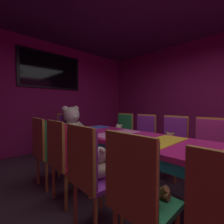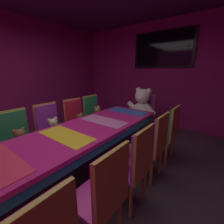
{
  "view_description": "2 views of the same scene",
  "coord_description": "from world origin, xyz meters",
  "px_view_note": "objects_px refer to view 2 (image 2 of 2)",
  "views": [
    {
      "loc": [
        -1.66,
        -0.9,
        1.16
      ],
      "look_at": [
        0.08,
        0.93,
        1.05
      ],
      "focal_mm": 24.96,
      "sensor_mm": 36.0,
      "label": 1
    },
    {
      "loc": [
        1.51,
        -1.03,
        1.54
      ],
      "look_at": [
        0.11,
        0.8,
        0.89
      ],
      "focal_mm": 24.11,
      "sensor_mm": 36.0,
      "label": 2
    }
  ],
  "objects_px": {
    "teddy_left_5": "(98,114)",
    "king_teddy_bear": "(142,105)",
    "chair_left_2": "(17,136)",
    "teddy_right_5": "(161,128)",
    "teddy_left_3": "(54,128)",
    "chair_right_4": "(156,141)",
    "throne_chair": "(145,110)",
    "chair_right_5": "(169,129)",
    "chair_left_3": "(49,126)",
    "teddy_left_4": "(81,121)",
    "banquet_table": "(67,142)",
    "teddy_left_2": "(21,140)",
    "teddy_right_3": "(125,158)",
    "chair_left_4": "(76,118)",
    "chair_right_2": "(105,191)",
    "chair_right_3": "(137,161)",
    "chair_left_5": "(93,113)",
    "wall_tv": "(162,50)"
  },
  "relations": [
    {
      "from": "teddy_right_3",
      "to": "teddy_right_5",
      "type": "bearing_deg",
      "value": -89.58
    },
    {
      "from": "chair_left_2",
      "to": "teddy_right_5",
      "type": "relative_size",
      "value": 3.08
    },
    {
      "from": "teddy_left_5",
      "to": "chair_left_2",
      "type": "bearing_deg",
      "value": -94.7
    },
    {
      "from": "teddy_left_3",
      "to": "chair_left_5",
      "type": "relative_size",
      "value": 0.33
    },
    {
      "from": "chair_left_4",
      "to": "chair_right_2",
      "type": "height_order",
      "value": "same"
    },
    {
      "from": "chair_right_4",
      "to": "throne_chair",
      "type": "xyz_separation_m",
      "value": [
        -0.84,
        1.43,
        0.0
      ]
    },
    {
      "from": "chair_left_4",
      "to": "teddy_left_5",
      "type": "xyz_separation_m",
      "value": [
        0.13,
        0.51,
        -0.01
      ]
    },
    {
      "from": "teddy_left_5",
      "to": "teddy_right_3",
      "type": "height_order",
      "value": "teddy_left_5"
    },
    {
      "from": "teddy_left_2",
      "to": "teddy_right_3",
      "type": "height_order",
      "value": "teddy_left_2"
    },
    {
      "from": "throne_chair",
      "to": "chair_right_2",
      "type": "bearing_deg",
      "value": 18.87
    },
    {
      "from": "chair_left_3",
      "to": "chair_left_4",
      "type": "xyz_separation_m",
      "value": [
        0.02,
        0.57,
        0.0
      ]
    },
    {
      "from": "teddy_right_5",
      "to": "king_teddy_bear",
      "type": "bearing_deg",
      "value": -44.47
    },
    {
      "from": "teddy_right_3",
      "to": "chair_left_3",
      "type": "bearing_deg",
      "value": -0.22
    },
    {
      "from": "chair_left_2",
      "to": "teddy_left_5",
      "type": "distance_m",
      "value": 1.61
    },
    {
      "from": "teddy_left_3",
      "to": "chair_right_2",
      "type": "xyz_separation_m",
      "value": [
        1.57,
        -0.53,
        0.01
      ]
    },
    {
      "from": "teddy_left_5",
      "to": "king_teddy_bear",
      "type": "relative_size",
      "value": 0.44
    },
    {
      "from": "chair_right_4",
      "to": "teddy_left_2",
      "type": "bearing_deg",
      "value": 35.55
    },
    {
      "from": "teddy_left_3",
      "to": "teddy_right_5",
      "type": "height_order",
      "value": "teddy_left_3"
    },
    {
      "from": "chair_left_2",
      "to": "teddy_right_3",
      "type": "height_order",
      "value": "chair_left_2"
    },
    {
      "from": "chair_left_3",
      "to": "teddy_left_3",
      "type": "bearing_deg",
      "value": 0.0
    },
    {
      "from": "chair_left_3",
      "to": "throne_chair",
      "type": "distance_m",
      "value": 2.17
    },
    {
      "from": "banquet_table",
      "to": "teddy_right_5",
      "type": "height_order",
      "value": "teddy_right_5"
    },
    {
      "from": "chair_left_4",
      "to": "teddy_left_3",
      "type": "bearing_deg",
      "value": -77.95
    },
    {
      "from": "chair_right_5",
      "to": "chair_left_2",
      "type": "bearing_deg",
      "value": 44.32
    },
    {
      "from": "chair_left_2",
      "to": "teddy_left_3",
      "type": "xyz_separation_m",
      "value": [
        0.12,
        0.53,
        -0.01
      ]
    },
    {
      "from": "teddy_left_3",
      "to": "throne_chair",
      "type": "distance_m",
      "value": 2.12
    },
    {
      "from": "banquet_table",
      "to": "teddy_right_3",
      "type": "height_order",
      "value": "banquet_table"
    },
    {
      "from": "teddy_right_5",
      "to": "king_teddy_bear",
      "type": "distance_m",
      "value": 1.01
    },
    {
      "from": "chair_right_5",
      "to": "wall_tv",
      "type": "distance_m",
      "value": 2.41
    },
    {
      "from": "chair_left_2",
      "to": "chair_right_4",
      "type": "relative_size",
      "value": 1.0
    },
    {
      "from": "chair_left_2",
      "to": "chair_right_5",
      "type": "height_order",
      "value": "same"
    },
    {
      "from": "chair_left_2",
      "to": "king_teddy_bear",
      "type": "height_order",
      "value": "king_teddy_bear"
    },
    {
      "from": "chair_right_2",
      "to": "teddy_right_3",
      "type": "distance_m",
      "value": 0.54
    },
    {
      "from": "chair_right_5",
      "to": "teddy_left_3",
      "type": "bearing_deg",
      "value": 35.59
    },
    {
      "from": "chair_left_4",
      "to": "wall_tv",
      "type": "bearing_deg",
      "value": 69.92
    },
    {
      "from": "chair_left_5",
      "to": "teddy_left_5",
      "type": "bearing_deg",
      "value": 0.0
    },
    {
      "from": "chair_left_2",
      "to": "chair_right_3",
      "type": "bearing_deg",
      "value": 17.16
    },
    {
      "from": "chair_right_5",
      "to": "teddy_right_5",
      "type": "height_order",
      "value": "chair_right_5"
    },
    {
      "from": "teddy_right_3",
      "to": "king_teddy_bear",
      "type": "distance_m",
      "value": 1.97
    },
    {
      "from": "chair_left_2",
      "to": "chair_left_3",
      "type": "distance_m",
      "value": 0.53
    },
    {
      "from": "chair_left_3",
      "to": "teddy_left_3",
      "type": "height_order",
      "value": "chair_left_3"
    },
    {
      "from": "teddy_right_3",
      "to": "teddy_left_3",
      "type": "bearing_deg",
      "value": -0.25
    },
    {
      "from": "teddy_left_2",
      "to": "chair_right_4",
      "type": "xyz_separation_m",
      "value": [
        1.54,
        1.1,
        0.01
      ]
    },
    {
      "from": "chair_right_4",
      "to": "teddy_left_5",
      "type": "bearing_deg",
      "value": -18.16
    },
    {
      "from": "chair_left_4",
      "to": "chair_right_5",
      "type": "height_order",
      "value": "same"
    },
    {
      "from": "chair_left_3",
      "to": "teddy_left_4",
      "type": "bearing_deg",
      "value": 73.54
    },
    {
      "from": "king_teddy_bear",
      "to": "chair_right_4",
      "type": "bearing_deg",
      "value": 33.93
    },
    {
      "from": "teddy_right_3",
      "to": "chair_right_2",
      "type": "bearing_deg",
      "value": 105.28
    },
    {
      "from": "chair_left_5",
      "to": "king_teddy_bear",
      "type": "xyz_separation_m",
      "value": [
        0.85,
        0.75,
        0.16
      ]
    },
    {
      "from": "chair_right_4",
      "to": "banquet_table",
      "type": "bearing_deg",
      "value": 44.5
    }
  ]
}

